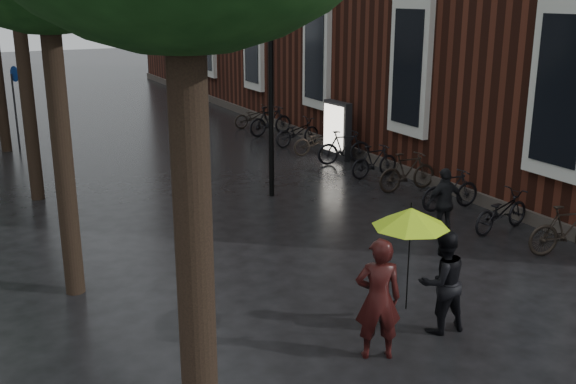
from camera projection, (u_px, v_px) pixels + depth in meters
person_burgundy at (378, 299)px, 9.19m from camera, size 0.76×0.64×1.76m
person_black at (442, 282)px, 9.94m from camera, size 0.82×0.66×1.59m
lime_umbrella at (411, 217)px, 9.26m from camera, size 1.08×1.08×1.60m
pedestrian_walking at (445, 203)px, 13.86m from camera, size 0.89×0.42×1.47m
parked_bicycles at (355, 154)px, 19.29m from camera, size 1.90×15.21×1.05m
ad_lightbox at (337, 130)px, 20.56m from camera, size 0.27×1.16×1.75m
lamp_post at (271, 87)px, 16.13m from camera, size 0.23×0.23×4.50m
cycle_sign at (15, 95)px, 21.31m from camera, size 0.14×0.49×2.70m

